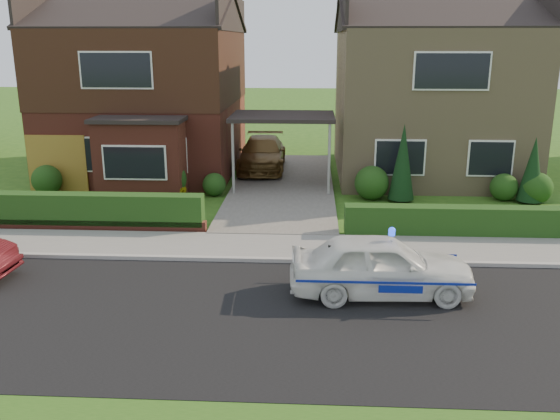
{
  "coord_description": "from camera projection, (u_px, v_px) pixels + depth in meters",
  "views": [
    {
      "loc": [
        1.07,
        -10.94,
        5.4
      ],
      "look_at": [
        0.3,
        3.5,
        1.25
      ],
      "focal_mm": 38.0,
      "sensor_mm": 36.0,
      "label": 1
    }
  ],
  "objects": [
    {
      "name": "house_left",
      "position": [
        148.0,
        80.0,
        24.63
      ],
      "size": [
        7.5,
        9.53,
        7.25
      ],
      "color": "brown",
      "rests_on": "ground"
    },
    {
      "name": "shrub_left_far",
      "position": [
        47.0,
        180.0,
        21.45
      ],
      "size": [
        1.08,
        1.08,
        1.08
      ],
      "primitive_type": "sphere",
      "color": "#123310",
      "rests_on": "ground"
    },
    {
      "name": "conifer_a",
      "position": [
        402.0,
        165.0,
        20.3
      ],
      "size": [
        0.9,
        0.9,
        2.6
      ],
      "primitive_type": "cone",
      "color": "black",
      "rests_on": "ground"
    },
    {
      "name": "shrub_right_mid",
      "position": [
        504.0,
        187.0,
        20.63
      ],
      "size": [
        0.96,
        0.96,
        0.96
      ],
      "primitive_type": "sphere",
      "color": "#123310",
      "rests_on": "ground"
    },
    {
      "name": "potted_plant_c",
      "position": [
        81.0,
        209.0,
        18.42
      ],
      "size": [
        0.53,
        0.53,
        0.73
      ],
      "primitive_type": "imported",
      "rotation": [
        0.0,
        0.0,
        1.2
      ],
      "color": "gray",
      "rests_on": "ground"
    },
    {
      "name": "carport_link",
      "position": [
        283.0,
        118.0,
        21.82
      ],
      "size": [
        3.8,
        3.0,
        2.77
      ],
      "color": "black",
      "rests_on": "ground"
    },
    {
      "name": "house_right",
      "position": [
        428.0,
        85.0,
        24.17
      ],
      "size": [
        7.5,
        8.06,
        7.25
      ],
      "color": "#9F8761",
      "rests_on": "ground"
    },
    {
      "name": "shrub_left_near",
      "position": [
        214.0,
        184.0,
        21.27
      ],
      "size": [
        0.84,
        0.84,
        0.84
      ],
      "primitive_type": "sphere",
      "color": "#123310",
      "rests_on": "ground"
    },
    {
      "name": "sidewalk",
      "position": [
        270.0,
        247.0,
        15.96
      ],
      "size": [
        60.0,
        2.0,
        0.1
      ],
      "primitive_type": "cube",
      "color": "slate",
      "rests_on": "ground"
    },
    {
      "name": "driveway",
      "position": [
        283.0,
        186.0,
        22.58
      ],
      "size": [
        3.8,
        12.0,
        0.12
      ],
      "primitive_type": "cube",
      "color": "#666059",
      "rests_on": "ground"
    },
    {
      "name": "road",
      "position": [
        256.0,
        316.0,
        12.04
      ],
      "size": [
        60.0,
        6.0,
        0.02
      ],
      "primitive_type": "cube",
      "color": "black",
      "rests_on": "ground"
    },
    {
      "name": "ground",
      "position": [
        256.0,
        316.0,
        12.04
      ],
      "size": [
        120.0,
        120.0,
        0.0
      ],
      "primitive_type": "plane",
      "color": "#295416",
      "rests_on": "ground"
    },
    {
      "name": "shrub_right_far",
      "position": [
        537.0,
        188.0,
        20.27
      ],
      "size": [
        1.08,
        1.08,
        1.08
      ],
      "primitive_type": "sphere",
      "color": "#123310",
      "rests_on": "ground"
    },
    {
      "name": "conifer_b",
      "position": [
        532.0,
        172.0,
        20.13
      ],
      "size": [
        0.9,
        0.9,
        2.2
      ],
      "primitive_type": "cone",
      "color": "black",
      "rests_on": "ground"
    },
    {
      "name": "kerb",
      "position": [
        267.0,
        260.0,
        14.95
      ],
      "size": [
        60.0,
        0.16,
        0.12
      ],
      "primitive_type": "cube",
      "color": "#9E9993",
      "rests_on": "ground"
    },
    {
      "name": "shrub_right_near",
      "position": [
        372.0,
        183.0,
        20.73
      ],
      "size": [
        1.2,
        1.2,
        1.2
      ],
      "primitive_type": "sphere",
      "color": "#123310",
      "rests_on": "ground"
    },
    {
      "name": "dwarf_wall",
      "position": [
        76.0,
        225.0,
        17.38
      ],
      "size": [
        7.7,
        0.25,
        0.36
      ],
      "primitive_type": "cube",
      "color": "brown",
      "rests_on": "ground"
    },
    {
      "name": "driveway_car",
      "position": [
        262.0,
        154.0,
        25.01
      ],
      "size": [
        1.98,
        4.69,
        1.35
      ],
      "primitive_type": "imported",
      "rotation": [
        0.0,
        0.0,
        0.02
      ],
      "color": "brown",
      "rests_on": "driveway"
    },
    {
      "name": "shrub_left_mid",
      "position": [
        168.0,
        179.0,
        20.99
      ],
      "size": [
        1.32,
        1.32,
        1.32
      ],
      "primitive_type": "sphere",
      "color": "#123310",
      "rests_on": "ground"
    },
    {
      "name": "police_car",
      "position": [
        381.0,
        266.0,
        12.87
      ],
      "size": [
        3.65,
        4.04,
        1.52
      ],
      "rotation": [
        0.0,
        0.0,
        1.61
      ],
      "color": "silver",
      "rests_on": "ground"
    },
    {
      "name": "garage_door",
      "position": [
        57.0,
        164.0,
        21.74
      ],
      "size": [
        2.2,
        0.1,
        2.1
      ],
      "primitive_type": "cube",
      "color": "brown",
      "rests_on": "ground"
    },
    {
      "name": "hedge_right",
      "position": [
        476.0,
        237.0,
        16.88
      ],
      "size": [
        7.5,
        0.55,
        0.8
      ],
      "primitive_type": "cube",
      "color": "#123310",
      "rests_on": "ground"
    },
    {
      "name": "hedge_left",
      "position": [
        79.0,
        229.0,
        17.57
      ],
      "size": [
        7.5,
        0.55,
        0.9
      ],
      "primitive_type": "cube",
      "color": "#123310",
      "rests_on": "ground"
    },
    {
      "name": "potted_plant_b",
      "position": [
        181.0,
        197.0,
        19.83
      ],
      "size": [
        0.46,
        0.41,
        0.7
      ],
      "primitive_type": "imported",
      "rotation": [
        0.0,
        0.0,
        0.28
      ],
      "color": "gray",
      "rests_on": "ground"
    }
  ]
}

